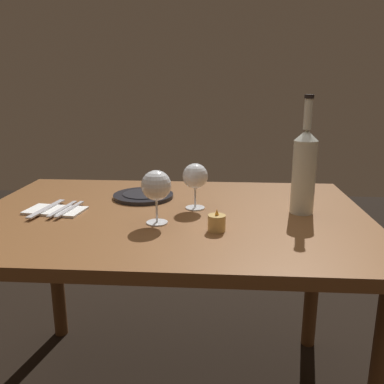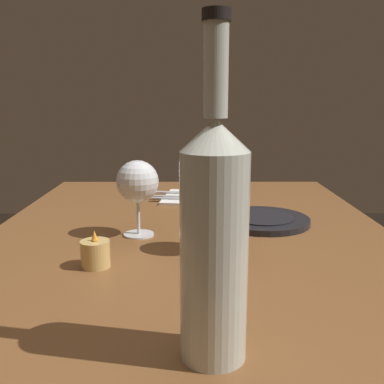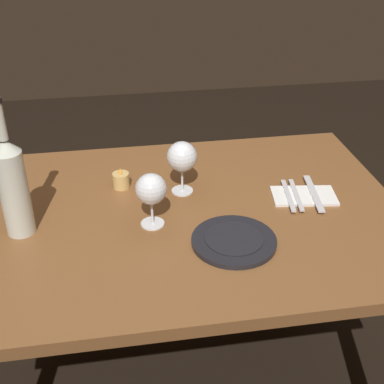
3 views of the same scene
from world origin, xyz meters
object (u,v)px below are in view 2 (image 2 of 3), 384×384
Objects in this scene: wine_glass_left at (216,197)px; dinner_plate at (262,220)px; fork_inner at (183,197)px; table_knife at (183,193)px; votive_candle at (95,254)px; wine_glass_right at (137,183)px; fork_outer at (183,199)px; folded_napkin at (183,197)px; wine_bottle at (213,236)px.

dinner_plate is at bearing -31.12° from wine_glass_left.
fork_inner is 0.06m from table_knife.
dinner_plate is at bearing -146.50° from table_knife.
dinner_plate is at bearing -50.72° from votive_candle.
table_knife is at bearing -13.36° from wine_glass_right.
dinner_plate is (0.20, -0.12, -0.10)m from wine_glass_left.
wine_glass_right is at bearing 108.54° from dinner_plate.
votive_candle is 0.51m from fork_outer.
table_knife reaches higher than folded_napkin.
wine_glass_right reaches higher than dinner_plate.
votive_candle is (-0.18, 0.06, -0.09)m from wine_glass_right.
wine_bottle is at bearing -163.24° from wine_glass_right.
fork_outer is 0.86× the size of table_knife.
wine_glass_left is at bearing -70.81° from votive_candle.
votive_candle is at bearing 165.48° from table_knife.
folded_napkin is at bearing -14.44° from wine_glass_right.
votive_candle reaches higher than folded_napkin.
fork_outer is (0.31, -0.09, -0.11)m from wine_glass_right.
folded_napkin is 0.96× the size of table_knife.
folded_napkin is (0.26, 0.19, -0.00)m from dinner_plate.
wine_glass_right reaches higher than wine_glass_left.
folded_napkin is 0.05m from fork_outer.
dinner_plate is 1.25× the size of fork_outer.
wine_bottle is 0.86m from table_knife.
wine_glass_left is 0.70× the size of dinner_plate.
votive_candle is 0.32× the size of table_knife.
wine_bottle reaches higher than table_knife.
fork_inner is 0.86× the size of table_knife.
wine_glass_left is at bearing 148.88° from dinner_plate.
wine_bottle reaches higher than fork_outer.
wine_bottle is at bearing 176.18° from wine_glass_left.
wine_glass_right is 0.21m from votive_candle.
fork_outer is (-0.02, 0.00, 0.00)m from fork_inner.
votive_candle is 0.56m from folded_napkin.
table_knife is (0.03, -0.00, 0.01)m from folded_napkin.
votive_candle is (0.28, 0.19, -0.12)m from wine_bottle.
votive_candle reaches higher than table_knife.
votive_candle is at bearing 164.01° from fork_inner.
wine_bottle is 0.81m from fork_inner.
fork_inner is at bearing -15.99° from votive_candle.
dinner_plate reaches higher than folded_napkin.
folded_napkin is at bearing -15.29° from votive_candle.
votive_candle is at bearing 34.97° from wine_bottle.
table_knife is (0.85, 0.05, -0.14)m from wine_bottle.
wine_glass_left is 0.48m from folded_napkin.
dinner_plate is at bearing -71.46° from wine_glass_right.
dinner_plate is at bearing -143.58° from folded_napkin.
wine_glass_left is 2.34× the size of votive_candle.
votive_candle is 0.54m from fork_inner.
fork_outer is (-0.05, -0.00, 0.01)m from folded_napkin.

